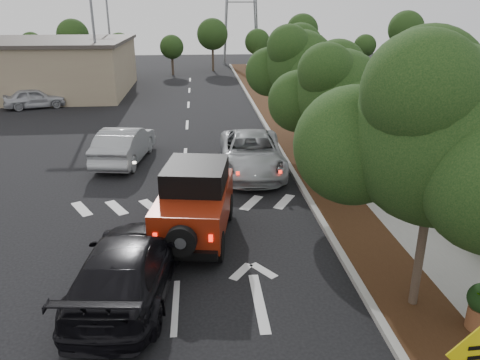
{
  "coord_description": "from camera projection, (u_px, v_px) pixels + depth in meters",
  "views": [
    {
      "loc": [
        0.69,
        -9.43,
        6.72
      ],
      "look_at": [
        1.81,
        3.0,
        2.03
      ],
      "focal_mm": 35.0,
      "sensor_mm": 36.0,
      "label": 1
    }
  ],
  "objects": [
    {
      "name": "ground",
      "position": [
        175.0,
        307.0,
        11.1
      ],
      "size": [
        120.0,
        120.0,
        0.0
      ],
      "primitive_type": "plane",
      "color": "black",
      "rests_on": "ground"
    },
    {
      "name": "curb",
      "position": [
        280.0,
        151.0,
        22.65
      ],
      "size": [
        0.2,
        70.0,
        0.15
      ],
      "primitive_type": "cube",
      "color": "#9E9B93",
      "rests_on": "ground"
    },
    {
      "name": "planting_strip",
      "position": [
        301.0,
        151.0,
        22.74
      ],
      "size": [
        1.8,
        70.0,
        0.12
      ],
      "primitive_type": "cube",
      "color": "black",
      "rests_on": "ground"
    },
    {
      "name": "sidewalk",
      "position": [
        339.0,
        150.0,
        22.9
      ],
      "size": [
        2.0,
        70.0,
        0.12
      ],
      "primitive_type": "cube",
      "color": "gray",
      "rests_on": "ground"
    },
    {
      "name": "hedge",
      "position": [
        367.0,
        142.0,
        22.9
      ],
      "size": [
        0.8,
        70.0,
        0.8
      ],
      "primitive_type": "cube",
      "color": "black",
      "rests_on": "ground"
    },
    {
      "name": "transmission_tower",
      "position": [
        241.0,
        64.0,
        56.35
      ],
      "size": [
        7.0,
        4.0,
        28.0
      ],
      "primitive_type": null,
      "color": "slate",
      "rests_on": "ground"
    },
    {
      "name": "street_tree_near",
      "position": [
        412.0,
        306.0,
        11.1
      ],
      "size": [
        3.8,
        3.8,
        5.92
      ],
      "primitive_type": null,
      "color": "black",
      "rests_on": "ground"
    },
    {
      "name": "street_tree_mid",
      "position": [
        332.0,
        195.0,
        17.63
      ],
      "size": [
        3.2,
        3.2,
        5.32
      ],
      "primitive_type": null,
      "color": "black",
      "rests_on": "ground"
    },
    {
      "name": "street_tree_far",
      "position": [
        297.0,
        146.0,
        23.69
      ],
      "size": [
        3.4,
        3.4,
        5.62
      ],
      "primitive_type": null,
      "color": "black",
      "rests_on": "ground"
    },
    {
      "name": "light_pole_a",
      "position": [
        101.0,
        101.0,
        34.79
      ],
      "size": [
        2.0,
        0.22,
        9.0
      ],
      "primitive_type": null,
      "color": "slate",
      "rests_on": "ground"
    },
    {
      "name": "light_pole_b",
      "position": [
        114.0,
        78.0,
        45.89
      ],
      "size": [
        2.0,
        0.22,
        9.0
      ],
      "primitive_type": null,
      "color": "slate",
      "rests_on": "ground"
    },
    {
      "name": "red_jeep",
      "position": [
        196.0,
        200.0,
        14.24
      ],
      "size": [
        2.55,
        4.57,
        2.25
      ],
      "rotation": [
        0.0,
        0.0,
        -0.16
      ],
      "color": "black",
      "rests_on": "ground"
    },
    {
      "name": "silver_suv_ahead",
      "position": [
        251.0,
        153.0,
        19.88
      ],
      "size": [
        2.97,
        5.93,
        1.61
      ],
      "primitive_type": "imported",
      "rotation": [
        0.0,
        0.0,
        -0.05
      ],
      "color": "#A3A6AA",
      "rests_on": "ground"
    },
    {
      "name": "black_suv_oncoming",
      "position": [
        128.0,
        266.0,
        11.33
      ],
      "size": [
        2.71,
        5.52,
        1.55
      ],
      "primitive_type": "imported",
      "rotation": [
        0.0,
        0.0,
        3.04
      ],
      "color": "black",
      "rests_on": "ground"
    },
    {
      "name": "silver_sedan_oncoming",
      "position": [
        124.0,
        144.0,
        21.11
      ],
      "size": [
        2.41,
        5.06,
        1.6
      ],
      "primitive_type": "imported",
      "rotation": [
        0.0,
        0.0,
        2.99
      ],
      "color": "#9A9DA1",
      "rests_on": "ground"
    },
    {
      "name": "parked_suv",
      "position": [
        35.0,
        98.0,
        32.21
      ],
      "size": [
        4.33,
        2.81,
        1.37
      ],
      "primitive_type": "imported",
      "rotation": [
        0.0,
        0.0,
        1.89
      ],
      "color": "#B3B5BB",
      "rests_on": "ground"
    }
  ]
}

